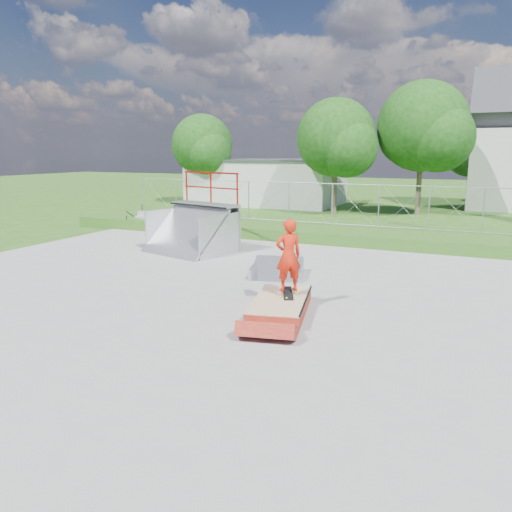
{
  "coord_description": "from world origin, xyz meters",
  "views": [
    {
      "loc": [
        5.88,
        -10.56,
        3.65
      ],
      "look_at": [
        0.89,
        0.49,
        1.1
      ],
      "focal_mm": 35.0,
      "sensor_mm": 36.0,
      "label": 1
    }
  ],
  "objects_px": {
    "flat_bank_ramp": "(277,270)",
    "grind_box": "(280,306)",
    "skater": "(288,259)",
    "quarter_pipe": "(189,213)"
  },
  "relations": [
    {
      "from": "grind_box",
      "to": "flat_bank_ramp",
      "type": "height_order",
      "value": "flat_bank_ramp"
    },
    {
      "from": "flat_bank_ramp",
      "to": "skater",
      "type": "relative_size",
      "value": 0.93
    },
    {
      "from": "flat_bank_ramp",
      "to": "grind_box",
      "type": "bearing_deg",
      "value": -82.35
    },
    {
      "from": "skater",
      "to": "quarter_pipe",
      "type": "bearing_deg",
      "value": -81.14
    },
    {
      "from": "flat_bank_ramp",
      "to": "skater",
      "type": "distance_m",
      "value": 3.34
    },
    {
      "from": "grind_box",
      "to": "flat_bank_ramp",
      "type": "bearing_deg",
      "value": 100.76
    },
    {
      "from": "grind_box",
      "to": "skater",
      "type": "bearing_deg",
      "value": 65.45
    },
    {
      "from": "quarter_pipe",
      "to": "skater",
      "type": "xyz_separation_m",
      "value": [
        5.72,
        -4.93,
        -0.2
      ]
    },
    {
      "from": "quarter_pipe",
      "to": "skater",
      "type": "bearing_deg",
      "value": -25.61
    },
    {
      "from": "quarter_pipe",
      "to": "skater",
      "type": "height_order",
      "value": "quarter_pipe"
    }
  ]
}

